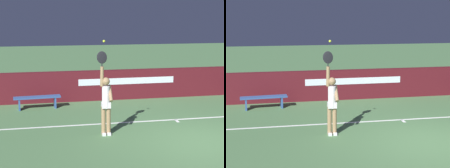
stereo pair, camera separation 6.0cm
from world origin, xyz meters
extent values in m
plane|color=#4A7346|center=(0.00, 0.00, 0.00)|extent=(60.00, 60.00, 0.00)
cube|color=white|center=(0.00, 2.13, 0.00)|extent=(11.98, 0.09, 0.00)
cube|color=white|center=(0.00, 1.98, 0.00)|extent=(0.09, 0.30, 0.00)
cube|color=#4E131A|center=(0.00, 5.27, 0.59)|extent=(16.46, 0.25, 1.18)
cube|color=silver|center=(-0.88, 5.14, 0.75)|extent=(3.83, 0.01, 0.25)
cylinder|color=#9D7C55|center=(-2.37, 1.11, 0.41)|extent=(0.12, 0.12, 0.82)
cylinder|color=#9D7C55|center=(-2.52, 1.12, 0.41)|extent=(0.12, 0.12, 0.82)
cube|color=white|center=(-2.37, 1.09, 0.04)|extent=(0.10, 0.24, 0.07)
cube|color=white|center=(-2.52, 1.10, 0.04)|extent=(0.10, 0.24, 0.07)
cylinder|color=white|center=(-2.45, 1.11, 1.11)|extent=(0.22, 0.22, 0.58)
cube|color=white|center=(-2.45, 1.11, 0.86)|extent=(0.25, 0.20, 0.16)
sphere|color=#9D7C55|center=(-2.45, 1.11, 1.53)|extent=(0.22, 0.22, 0.22)
cylinder|color=#9D7C55|center=(-2.55, 1.12, 1.67)|extent=(0.11, 0.10, 0.55)
cylinder|color=#9D7C55|center=(-2.34, 1.05, 1.21)|extent=(0.10, 0.39, 0.44)
ellipsoid|color=black|center=(-2.55, 1.12, 2.19)|extent=(0.32, 0.03, 0.37)
cylinder|color=black|center=(-2.55, 1.12, 2.00)|extent=(0.03, 0.03, 0.18)
sphere|color=#D3E532|center=(-2.51, 1.02, 2.63)|extent=(0.07, 0.07, 0.07)
cube|color=#305190|center=(-4.36, 4.37, 0.42)|extent=(1.67, 0.48, 0.05)
cube|color=#305190|center=(-4.98, 4.32, 0.21)|extent=(0.08, 0.32, 0.42)
cube|color=#305190|center=(-3.73, 4.41, 0.21)|extent=(0.08, 0.32, 0.42)
camera|label=1|loc=(-4.19, -8.62, 3.38)|focal=58.78mm
camera|label=2|loc=(-4.13, -8.63, 3.38)|focal=58.78mm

